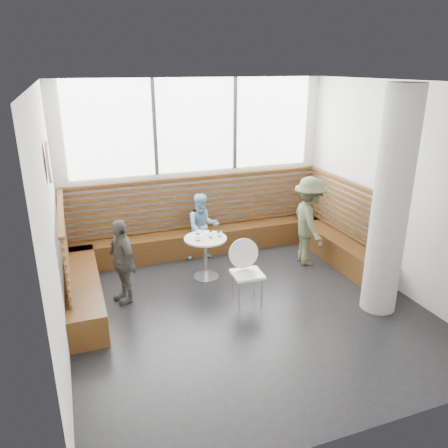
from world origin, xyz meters
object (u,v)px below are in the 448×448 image
object	(u,v)px
concrete_column	(391,205)
child_left	(122,261)
cafe_table	(206,249)
adult_man	(309,221)
child_back	(203,227)
cafe_chair	(246,266)

from	to	relation	value
concrete_column	child_left	distance (m)	3.93
concrete_column	cafe_table	distance (m)	2.97
adult_man	child_back	size ratio (longest dim) A/B	1.29
cafe_chair	child_left	xyz separation A→B (m)	(-1.73, 0.64, 0.08)
cafe_table	adult_man	distance (m)	1.93
cafe_table	child_left	xyz separation A→B (m)	(-1.40, -0.29, 0.13)
adult_man	concrete_column	bearing A→B (deg)	-162.39
concrete_column	child_back	distance (m)	3.35
adult_man	child_back	distance (m)	1.91
cafe_chair	adult_man	bearing A→B (deg)	32.11
cafe_table	cafe_chair	xyz separation A→B (m)	(0.33, -0.93, 0.05)
concrete_column	cafe_table	world-z (taller)	concrete_column
cafe_table	child_back	bearing A→B (deg)	75.94
child_back	cafe_table	bearing A→B (deg)	-100.56
cafe_chair	concrete_column	bearing A→B (deg)	-22.61
cafe_table	child_back	xyz separation A→B (m)	(0.19, 0.77, 0.10)
adult_man	cafe_chair	bearing A→B (deg)	129.73
concrete_column	child_left	xyz separation A→B (m)	(-3.50, 1.51, -0.95)
cafe_table	child_left	world-z (taller)	child_left
child_back	child_left	bearing A→B (deg)	-142.83
concrete_column	adult_man	bearing A→B (deg)	96.63
cafe_chair	cafe_table	bearing A→B (deg)	112.93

